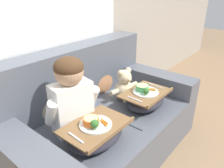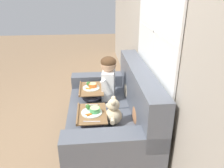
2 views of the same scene
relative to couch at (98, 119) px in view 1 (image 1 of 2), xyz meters
The scene contains 8 objects.
ground_plane 0.33m from the couch, 90.00° to the right, with size 14.00×14.00×0.00m, color #8E7051.
couch is the anchor object (origin of this frame).
throw_pillow_behind_child 0.46m from the couch, 143.92° to the left, with size 0.32×0.16×0.34m.
throw_pillow_behind_teddy 0.46m from the couch, 36.08° to the left, with size 0.33×0.16×0.34m.
child_figure 0.51m from the couch, behind, with size 0.42×0.23×0.57m.
teddy_bear 0.39m from the couch, ahead, with size 0.33×0.24×0.31m.
lap_tray_child 0.45m from the couch, 139.03° to the right, with size 0.45×0.32×0.22m.
lap_tray_teddy 0.45m from the couch, 41.06° to the right, with size 0.43×0.31×0.22m.
Camera 1 is at (-1.18, -1.06, 1.41)m, focal length 35.00 mm.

